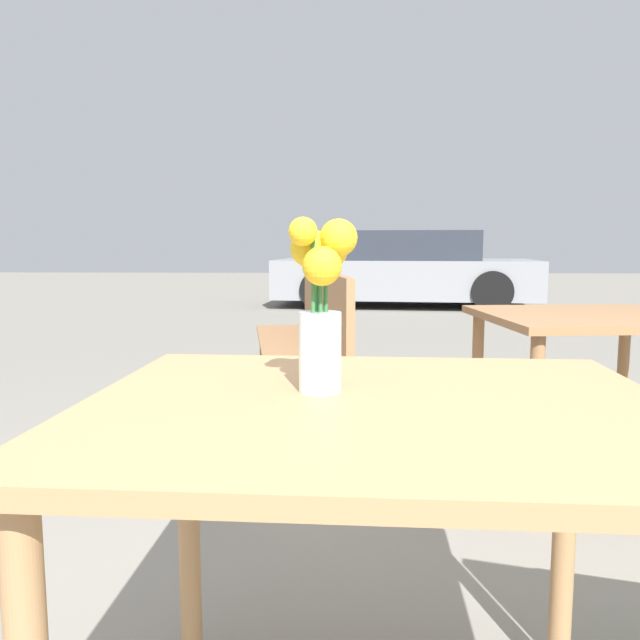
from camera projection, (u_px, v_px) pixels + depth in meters
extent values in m
cube|color=tan|center=(376.00, 409.00, 1.03)|extent=(1.00, 0.84, 0.03)
cylinder|color=tan|center=(189.00, 521.00, 1.44)|extent=(0.05, 0.05, 0.70)
cylinder|color=tan|center=(564.00, 534.00, 1.38)|extent=(0.05, 0.05, 0.70)
cylinder|color=silver|center=(320.00, 352.00, 1.08)|extent=(0.07, 0.07, 0.14)
cylinder|color=silver|center=(320.00, 368.00, 1.08)|extent=(0.07, 0.07, 0.08)
cylinder|color=#337038|center=(326.00, 318.00, 1.08)|extent=(0.01, 0.01, 0.24)
sphere|color=yellow|center=(339.00, 238.00, 1.06)|extent=(0.07, 0.07, 0.07)
cylinder|color=#337038|center=(325.00, 323.00, 1.09)|extent=(0.01, 0.01, 0.22)
sphere|color=yellow|center=(331.00, 252.00, 1.10)|extent=(0.06, 0.06, 0.06)
cylinder|color=#337038|center=(317.00, 323.00, 1.08)|extent=(0.01, 0.01, 0.22)
sphere|color=yellow|center=(310.00, 248.00, 1.08)|extent=(0.07, 0.07, 0.07)
cylinder|color=#337038|center=(313.00, 315.00, 1.06)|extent=(0.01, 0.01, 0.25)
sphere|color=yellow|center=(303.00, 231.00, 1.03)|extent=(0.05, 0.05, 0.05)
cylinder|color=#337038|center=(320.00, 333.00, 1.07)|extent=(0.01, 0.01, 0.19)
sphere|color=yellow|center=(322.00, 266.00, 1.04)|extent=(0.07, 0.07, 0.07)
cube|color=#9E7047|center=(294.00, 347.00, 3.33)|extent=(0.62, 1.70, 0.02)
cube|color=#9E7047|center=(324.00, 307.00, 3.33)|extent=(0.30, 1.65, 0.40)
cube|color=#9E7047|center=(310.00, 430.00, 2.60)|extent=(0.33, 0.11, 0.43)
cube|color=#9E7047|center=(285.00, 361.00, 4.12)|extent=(0.33, 0.11, 0.43)
cube|color=#9E7047|center=(589.00, 318.00, 2.47)|extent=(0.87, 0.83, 0.03)
cylinder|color=#9E7047|center=(534.00, 430.00, 2.17)|extent=(0.05, 0.05, 0.68)
cylinder|color=#9E7047|center=(477.00, 389.00, 2.80)|extent=(0.05, 0.05, 0.68)
cylinder|color=#9E7047|center=(622.00, 386.00, 2.84)|extent=(0.05, 0.05, 0.68)
cube|color=gray|center=(404.00, 278.00, 9.91)|extent=(4.16, 2.11, 0.59)
cube|color=#2D333D|center=(405.00, 245.00, 9.85)|extent=(2.35, 1.80, 0.45)
cylinder|color=black|center=(478.00, 284.00, 10.59)|extent=(0.61, 0.23, 0.60)
cylinder|color=black|center=(492.00, 292.00, 8.96)|extent=(0.61, 0.23, 0.60)
cylinder|color=black|center=(332.00, 283.00, 10.90)|extent=(0.61, 0.23, 0.60)
cylinder|color=black|center=(320.00, 290.00, 9.27)|extent=(0.61, 0.23, 0.60)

